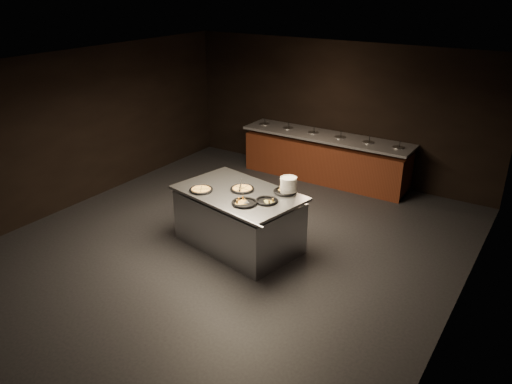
% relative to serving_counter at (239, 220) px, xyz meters
% --- Properties ---
extents(room, '(7.02, 8.02, 2.92)m').
position_rel_serving_counter_xyz_m(room, '(-0.10, -0.17, 0.99)').
color(room, black).
rests_on(room, ground).
extents(salad_bar, '(3.70, 0.83, 1.18)m').
position_rel_serving_counter_xyz_m(salad_bar, '(-0.10, 3.38, -0.02)').
color(salad_bar, '#522213').
rests_on(salad_bar, ground).
extents(serving_counter, '(2.19, 1.64, 0.96)m').
position_rel_serving_counter_xyz_m(serving_counter, '(0.00, 0.00, 0.00)').
color(serving_counter, silver).
rests_on(serving_counter, ground).
extents(plate_stack, '(0.26, 0.26, 0.26)m').
position_rel_serving_counter_xyz_m(plate_stack, '(0.68, 0.40, 0.63)').
color(plate_stack, silver).
rests_on(plate_stack, serving_counter).
extents(pan_veggie_whole, '(0.38, 0.38, 0.04)m').
position_rel_serving_counter_xyz_m(pan_veggie_whole, '(-0.52, -0.29, 0.52)').
color(pan_veggie_whole, black).
rests_on(pan_veggie_whole, serving_counter).
extents(pan_cheese_whole, '(0.38, 0.38, 0.04)m').
position_rel_serving_counter_xyz_m(pan_cheese_whole, '(0.01, 0.10, 0.52)').
color(pan_cheese_whole, black).
rests_on(pan_cheese_whole, serving_counter).
extents(pan_cheese_slices_a, '(0.37, 0.37, 0.04)m').
position_rel_serving_counter_xyz_m(pan_cheese_slices_a, '(0.63, 0.38, 0.52)').
color(pan_cheese_slices_a, black).
rests_on(pan_cheese_slices_a, serving_counter).
extents(pan_cheese_slices_b, '(0.39, 0.39, 0.04)m').
position_rel_serving_counter_xyz_m(pan_cheese_slices_b, '(0.33, -0.32, 0.52)').
color(pan_cheese_slices_b, black).
rests_on(pan_cheese_slices_b, serving_counter).
extents(pan_veggie_slices, '(0.34, 0.34, 0.04)m').
position_rel_serving_counter_xyz_m(pan_veggie_slices, '(0.58, -0.08, 0.52)').
color(pan_veggie_slices, black).
rests_on(pan_veggie_slices, serving_counter).
extents(server_left, '(0.22, 0.30, 0.17)m').
position_rel_serving_counter_xyz_m(server_left, '(-0.02, 0.08, 0.58)').
color(server_left, silver).
rests_on(server_left, serving_counter).
extents(server_right, '(0.24, 0.23, 0.15)m').
position_rel_serving_counter_xyz_m(server_right, '(0.27, -0.24, 0.57)').
color(server_right, silver).
rests_on(server_right, serving_counter).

